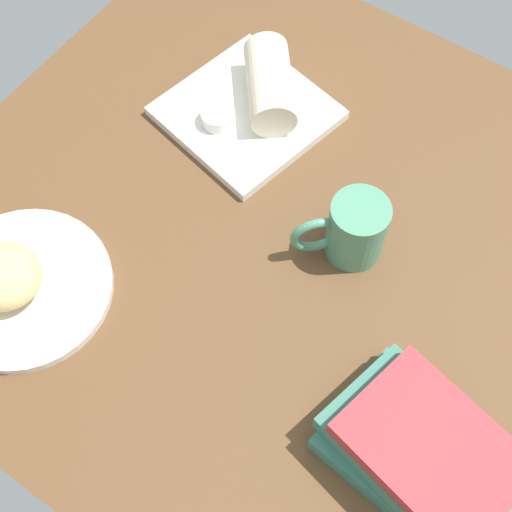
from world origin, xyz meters
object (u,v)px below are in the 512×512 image
object	(u,v)px
scone_pastry	(4,276)
sauce_cup	(217,117)
book_stack	(421,449)
breakfast_wrap	(270,84)
coffee_mug	(353,229)
round_plate	(23,288)
square_plate	(247,113)

from	to	relation	value
scone_pastry	sauce_cup	size ratio (longest dim) A/B	2.09
book_stack	breakfast_wrap	bearing A→B (deg)	141.76
book_stack	coffee_mug	distance (cm)	28.88
book_stack	coffee_mug	world-z (taller)	coffee_mug
scone_pastry	coffee_mug	world-z (taller)	coffee_mug
round_plate	book_stack	bearing A→B (deg)	10.23
square_plate	coffee_mug	world-z (taller)	coffee_mug
breakfast_wrap	coffee_mug	world-z (taller)	coffee_mug
breakfast_wrap	round_plate	bearing A→B (deg)	38.86
scone_pastry	breakfast_wrap	distance (cm)	45.92
round_plate	coffee_mug	distance (cm)	43.76
sauce_cup	book_stack	size ratio (longest dim) A/B	0.20
square_plate	sauce_cup	distance (cm)	5.23
square_plate	book_stack	world-z (taller)	book_stack
square_plate	breakfast_wrap	size ratio (longest dim) A/B	1.50
round_plate	square_plate	xyz separation A→B (cm)	(7.65, 40.30, 0.10)
round_plate	book_stack	world-z (taller)	book_stack
square_plate	sauce_cup	bearing A→B (deg)	-116.83
round_plate	breakfast_wrap	bearing A→B (deg)	77.88
square_plate	breakfast_wrap	distance (cm)	5.68
sauce_cup	breakfast_wrap	xyz separation A→B (cm)	(3.94, 7.80, 2.19)
round_plate	square_plate	size ratio (longest dim) A/B	1.09
breakfast_wrap	square_plate	bearing A→B (deg)	24.15
sauce_cup	coffee_mug	bearing A→B (deg)	-13.65
scone_pastry	book_stack	bearing A→B (deg)	10.95
coffee_mug	scone_pastry	bearing A→B (deg)	-137.46
square_plate	book_stack	size ratio (longest dim) A/B	0.90
breakfast_wrap	book_stack	distance (cm)	55.31
scone_pastry	sauce_cup	xyz separation A→B (cm)	(6.62, 36.89, -1.49)
square_plate	book_stack	bearing A→B (deg)	-34.25
square_plate	scone_pastry	bearing A→B (deg)	-102.07
square_plate	book_stack	xyz separation A→B (cm)	(45.19, -30.77, 3.46)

